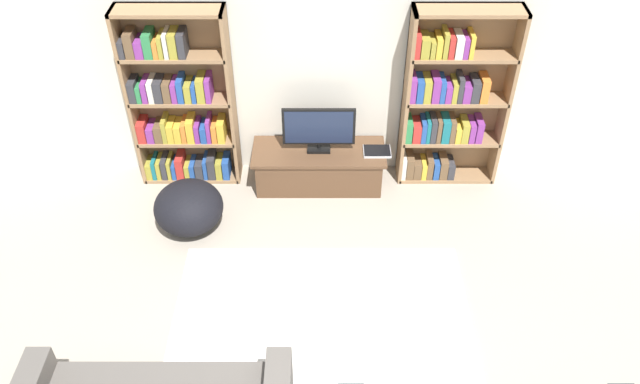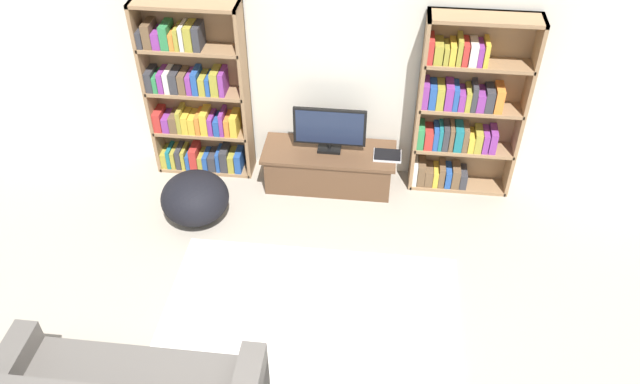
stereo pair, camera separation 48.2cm
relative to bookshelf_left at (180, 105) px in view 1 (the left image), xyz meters
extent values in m
cube|color=silver|center=(1.43, 0.18, 0.41)|extent=(8.80, 0.06, 2.60)
cube|color=#93704C|center=(-0.47, -0.02, 0.07)|extent=(0.04, 0.30, 1.94)
cube|color=#93704C|center=(0.54, -0.02, 0.07)|extent=(0.04, 0.30, 1.94)
cube|color=#93704C|center=(0.03, 0.11, 0.07)|extent=(1.05, 0.04, 1.94)
cube|color=#93704C|center=(0.03, -0.02, 1.02)|extent=(1.05, 0.30, 0.04)
cube|color=#93704C|center=(0.03, -0.02, -0.88)|extent=(1.01, 0.30, 0.04)
cube|color=#9E9333|center=(-0.42, -0.04, -0.77)|extent=(0.06, 0.24, 0.18)
cube|color=#196B75|center=(-0.37, -0.04, -0.75)|extent=(0.04, 0.24, 0.22)
cube|color=#9E9333|center=(-0.32, -0.04, -0.75)|extent=(0.05, 0.24, 0.21)
cube|color=#333338|center=(-0.26, -0.04, -0.74)|extent=(0.06, 0.24, 0.23)
cube|color=#9E9333|center=(-0.20, -0.04, -0.75)|extent=(0.04, 0.24, 0.22)
cube|color=#234C99|center=(-0.16, -0.04, -0.77)|extent=(0.04, 0.24, 0.18)
cube|color=#B72D28|center=(-0.09, -0.04, -0.73)|extent=(0.08, 0.24, 0.25)
cube|color=#9E9333|center=(-0.01, -0.04, -0.77)|extent=(0.05, 0.24, 0.17)
cube|color=#234C99|center=(0.04, -0.04, -0.77)|extent=(0.05, 0.24, 0.18)
cube|color=#333338|center=(0.12, -0.04, -0.77)|extent=(0.08, 0.24, 0.18)
cube|color=#234C99|center=(0.19, -0.04, -0.74)|extent=(0.04, 0.24, 0.23)
cube|color=#333338|center=(0.25, -0.04, -0.73)|extent=(0.08, 0.24, 0.26)
cube|color=#9E9333|center=(0.33, -0.04, -0.76)|extent=(0.07, 0.24, 0.21)
cube|color=#234C99|center=(0.41, -0.04, -0.74)|extent=(0.07, 0.24, 0.23)
cube|color=#93704C|center=(0.03, -0.02, -0.39)|extent=(1.01, 0.30, 0.04)
cube|color=#B72D28|center=(-0.41, -0.04, -0.27)|extent=(0.08, 0.24, 0.22)
cube|color=#7F338C|center=(-0.33, -0.04, -0.29)|extent=(0.07, 0.24, 0.17)
cube|color=brown|center=(-0.24, -0.04, -0.28)|extent=(0.08, 0.24, 0.19)
cube|color=#9E9333|center=(-0.18, -0.04, -0.25)|extent=(0.05, 0.24, 0.25)
cube|color=gold|center=(-0.12, -0.04, -0.27)|extent=(0.07, 0.24, 0.20)
cube|color=gold|center=(-0.04, -0.04, -0.28)|extent=(0.07, 0.24, 0.19)
cube|color=orange|center=(0.02, -0.04, -0.27)|extent=(0.05, 0.24, 0.21)
cube|color=gold|center=(0.09, -0.04, -0.25)|extent=(0.08, 0.24, 0.25)
cube|color=#7F338C|center=(0.16, -0.04, -0.27)|extent=(0.05, 0.24, 0.20)
cube|color=#234C99|center=(0.22, -0.04, -0.29)|extent=(0.06, 0.24, 0.18)
cube|color=#7F338C|center=(0.28, -0.04, -0.25)|extent=(0.04, 0.24, 0.26)
cube|color=orange|center=(0.33, -0.04, -0.28)|extent=(0.05, 0.24, 0.20)
cube|color=gold|center=(0.40, -0.04, -0.26)|extent=(0.07, 0.24, 0.23)
cube|color=#93704C|center=(0.03, -0.02, 0.09)|extent=(1.01, 0.30, 0.04)
cube|color=#333338|center=(-0.42, -0.04, 0.22)|extent=(0.07, 0.24, 0.21)
cube|color=#2D7F47|center=(-0.36, -0.04, 0.20)|extent=(0.05, 0.24, 0.17)
cube|color=#7F338C|center=(-0.30, -0.04, 0.22)|extent=(0.05, 0.24, 0.21)
cube|color=silver|center=(-0.24, -0.04, 0.22)|extent=(0.05, 0.24, 0.22)
cube|color=#333338|center=(-0.16, -0.04, 0.22)|extent=(0.08, 0.24, 0.21)
cube|color=brown|center=(-0.08, -0.04, 0.21)|extent=(0.07, 0.24, 0.21)
cube|color=#7F338C|center=(-0.01, -0.04, 0.21)|extent=(0.05, 0.24, 0.20)
cube|color=#234C99|center=(0.05, -0.04, 0.23)|extent=(0.06, 0.24, 0.24)
cube|color=#9E9333|center=(0.13, -0.04, 0.20)|extent=(0.07, 0.24, 0.19)
cube|color=#234C99|center=(0.19, -0.04, 0.20)|extent=(0.04, 0.24, 0.19)
cube|color=#9E9333|center=(0.25, -0.04, 0.23)|extent=(0.08, 0.24, 0.25)
cube|color=#7F338C|center=(0.33, -0.04, 0.23)|extent=(0.05, 0.24, 0.25)
cube|color=#93704C|center=(0.03, -0.02, 0.58)|extent=(1.01, 0.30, 0.04)
cube|color=#333338|center=(-0.43, -0.04, 0.68)|extent=(0.05, 0.24, 0.16)
cube|color=brown|center=(-0.35, -0.04, 0.71)|extent=(0.08, 0.24, 0.24)
cube|color=#7F338C|center=(-0.26, -0.04, 0.68)|extent=(0.08, 0.24, 0.16)
cube|color=#2D7F47|center=(-0.18, -0.04, 0.71)|extent=(0.08, 0.24, 0.23)
cube|color=orange|center=(-0.11, -0.04, 0.68)|extent=(0.05, 0.24, 0.17)
cube|color=#9E9333|center=(-0.06, -0.04, 0.70)|extent=(0.04, 0.24, 0.21)
cube|color=silver|center=(-0.01, -0.04, 0.71)|extent=(0.04, 0.24, 0.24)
cube|color=#9E9333|center=(0.06, -0.04, 0.71)|extent=(0.08, 0.24, 0.24)
cube|color=#333338|center=(0.13, -0.04, 0.71)|extent=(0.07, 0.24, 0.24)
cube|color=#93704C|center=(2.29, -0.02, 0.07)|extent=(0.04, 0.30, 1.94)
cube|color=#93704C|center=(3.30, -0.02, 0.07)|extent=(0.04, 0.30, 1.94)
cube|color=#93704C|center=(2.79, 0.11, 0.07)|extent=(1.05, 0.04, 1.94)
cube|color=#93704C|center=(2.79, -0.02, 1.02)|extent=(1.05, 0.30, 0.04)
cube|color=#93704C|center=(2.79, -0.02, -0.88)|extent=(1.01, 0.30, 0.04)
cube|color=silver|center=(2.33, -0.04, -0.73)|extent=(0.05, 0.24, 0.26)
cube|color=brown|center=(2.40, -0.04, -0.73)|extent=(0.08, 0.24, 0.25)
cube|color=brown|center=(2.48, -0.04, -0.76)|extent=(0.08, 0.24, 0.19)
cube|color=gold|center=(2.55, -0.04, -0.76)|extent=(0.05, 0.24, 0.19)
cube|color=brown|center=(2.61, -0.04, -0.74)|extent=(0.06, 0.24, 0.24)
cube|color=#234C99|center=(2.68, -0.04, -0.76)|extent=(0.06, 0.24, 0.20)
cube|color=brown|center=(2.76, -0.04, -0.75)|extent=(0.08, 0.24, 0.22)
cube|color=#333338|center=(2.84, -0.04, -0.77)|extent=(0.07, 0.24, 0.18)
cube|color=#93704C|center=(2.79, -0.02, -0.39)|extent=(1.01, 0.30, 0.04)
cube|color=#2D7F47|center=(2.34, -0.04, -0.26)|extent=(0.07, 0.24, 0.24)
cube|color=#B72D28|center=(2.42, -0.04, -0.27)|extent=(0.08, 0.24, 0.20)
cube|color=#234C99|center=(2.49, -0.04, -0.26)|extent=(0.05, 0.24, 0.23)
cube|color=#196B75|center=(2.54, -0.04, -0.25)|extent=(0.04, 0.24, 0.25)
cube|color=#333338|center=(2.59, -0.04, -0.25)|extent=(0.06, 0.24, 0.25)
cube|color=brown|center=(2.65, -0.04, -0.24)|extent=(0.04, 0.24, 0.26)
cube|color=#196B75|center=(2.72, -0.04, -0.25)|extent=(0.08, 0.24, 0.25)
cube|color=brown|center=(2.79, -0.04, -0.25)|extent=(0.05, 0.24, 0.25)
cube|color=gold|center=(2.85, -0.04, -0.29)|extent=(0.06, 0.24, 0.17)
cube|color=#9E9333|center=(2.92, -0.04, -0.26)|extent=(0.07, 0.24, 0.22)
cube|color=#7F338C|center=(2.99, -0.04, -0.27)|extent=(0.06, 0.24, 0.21)
cube|color=#7F338C|center=(3.07, -0.04, -0.26)|extent=(0.07, 0.24, 0.24)
cube|color=#93704C|center=(2.79, -0.02, 0.09)|extent=(1.01, 0.30, 0.04)
cube|color=#7F338C|center=(2.34, -0.04, 0.24)|extent=(0.06, 0.24, 0.26)
cube|color=#234C99|center=(2.41, -0.04, 0.23)|extent=(0.07, 0.24, 0.23)
cube|color=#9E9333|center=(2.48, -0.04, 0.23)|extent=(0.07, 0.24, 0.23)
cube|color=#7F338C|center=(2.56, -0.04, 0.23)|extent=(0.08, 0.24, 0.25)
cube|color=#234C99|center=(2.63, -0.04, 0.23)|extent=(0.05, 0.24, 0.23)
cube|color=#7F338C|center=(2.69, -0.04, 0.20)|extent=(0.06, 0.24, 0.18)
cube|color=#9E9333|center=(2.75, -0.04, 0.21)|extent=(0.05, 0.24, 0.21)
cube|color=#333338|center=(2.80, -0.04, 0.24)|extent=(0.05, 0.24, 0.26)
cube|color=#7F338C|center=(2.87, -0.04, 0.20)|extent=(0.08, 0.24, 0.18)
cube|color=#333338|center=(2.95, -0.04, 0.22)|extent=(0.08, 0.24, 0.22)
cube|color=orange|center=(3.04, -0.04, 0.23)|extent=(0.08, 0.24, 0.24)
cube|color=#93704C|center=(2.79, -0.02, 0.58)|extent=(1.01, 0.30, 0.04)
cube|color=#B72D28|center=(2.33, -0.04, 0.71)|extent=(0.05, 0.24, 0.23)
cube|color=#9E9333|center=(2.41, -0.04, 0.69)|extent=(0.08, 0.24, 0.19)
cube|color=#9E9333|center=(2.48, -0.04, 0.68)|extent=(0.04, 0.24, 0.17)
cube|color=gold|center=(2.54, -0.04, 0.69)|extent=(0.05, 0.24, 0.20)
cube|color=#9E9333|center=(2.59, -0.04, 0.72)|extent=(0.04, 0.24, 0.25)
cube|color=#B72D28|center=(2.65, -0.04, 0.70)|extent=(0.05, 0.24, 0.21)
cube|color=silver|center=(2.72, -0.04, 0.70)|extent=(0.07, 0.24, 0.21)
cube|color=#7F338C|center=(2.79, -0.04, 0.69)|extent=(0.05, 0.24, 0.19)
cube|color=gold|center=(2.84, -0.04, 0.71)|extent=(0.04, 0.24, 0.22)
cube|color=brown|center=(1.41, -0.16, -0.69)|extent=(1.31, 0.51, 0.40)
cube|color=brown|center=(1.41, -0.16, -0.48)|extent=(1.39, 0.54, 0.04)
cube|color=black|center=(1.41, -0.14, -0.44)|extent=(0.24, 0.16, 0.03)
cylinder|color=black|center=(1.41, -0.14, -0.40)|extent=(0.04, 0.04, 0.05)
cube|color=black|center=(1.41, -0.14, -0.17)|extent=(0.75, 0.04, 0.42)
cube|color=#19233D|center=(1.41, -0.16, -0.17)|extent=(0.69, 0.00, 0.38)
cube|color=silver|center=(2.02, -0.19, -0.45)|extent=(0.28, 0.21, 0.02)
cube|color=black|center=(2.02, -0.19, -0.43)|extent=(0.27, 0.20, 0.00)
cube|color=white|center=(1.44, -2.13, -0.89)|extent=(2.56, 1.90, 0.02)
ellipsoid|color=black|center=(0.14, -0.84, -0.65)|extent=(0.68, 0.68, 0.50)
camera|label=1|loc=(1.42, -5.41, 3.40)|focal=35.00mm
camera|label=2|loc=(1.91, -5.39, 3.40)|focal=35.00mm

